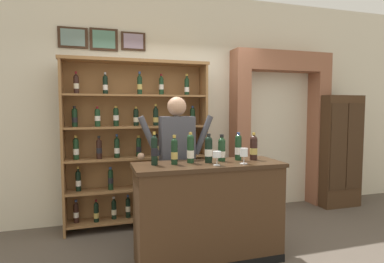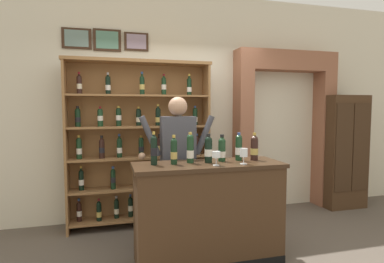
{
  "view_description": "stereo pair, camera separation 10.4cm",
  "coord_description": "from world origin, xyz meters",
  "px_view_note": "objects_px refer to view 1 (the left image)",
  "views": [
    {
      "loc": [
        -1.0,
        -2.95,
        1.57
      ],
      "look_at": [
        -0.06,
        0.13,
        1.33
      ],
      "focal_mm": 29.28,
      "sensor_mm": 36.0,
      "label": 1
    },
    {
      "loc": [
        -0.9,
        -2.98,
        1.57
      ],
      "look_at": [
        -0.06,
        0.13,
        1.33
      ],
      "focal_mm": 29.28,
      "sensor_mm": 36.0,
      "label": 2
    }
  ],
  "objects_px": {
    "wine_shelf": "(137,141)",
    "side_cabinet": "(337,151)",
    "tasting_counter": "(209,212)",
    "wine_glass_right": "(217,155)",
    "tasting_bottle_super_tuscan": "(174,151)",
    "tasting_bottle_bianco": "(222,149)",
    "tasting_bottle_grappa": "(254,147)",
    "wine_glass_center": "(244,153)",
    "tasting_bottle_chianti": "(154,150)",
    "tasting_bottle_prosecco": "(238,147)",
    "shopkeeper": "(177,153)",
    "tasting_bottle_riserva": "(209,149)",
    "tasting_bottle_brunello": "(190,149)"
  },
  "relations": [
    {
      "from": "wine_shelf",
      "to": "side_cabinet",
      "type": "bearing_deg",
      "value": -0.46
    },
    {
      "from": "wine_shelf",
      "to": "tasting_counter",
      "type": "height_order",
      "value": "wine_shelf"
    },
    {
      "from": "tasting_counter",
      "to": "wine_glass_right",
      "type": "height_order",
      "value": "wine_glass_right"
    },
    {
      "from": "tasting_counter",
      "to": "tasting_bottle_super_tuscan",
      "type": "xyz_separation_m",
      "value": [
        -0.35,
        0.03,
        0.64
      ]
    },
    {
      "from": "tasting_bottle_bianco",
      "to": "tasting_bottle_grappa",
      "type": "bearing_deg",
      "value": -3.59
    },
    {
      "from": "side_cabinet",
      "to": "tasting_bottle_bianco",
      "type": "height_order",
      "value": "side_cabinet"
    },
    {
      "from": "tasting_counter",
      "to": "wine_glass_right",
      "type": "xyz_separation_m",
      "value": [
        0.03,
        -0.15,
        0.61
      ]
    },
    {
      "from": "wine_glass_center",
      "to": "wine_glass_right",
      "type": "height_order",
      "value": "wine_glass_center"
    },
    {
      "from": "tasting_bottle_chianti",
      "to": "tasting_bottle_grappa",
      "type": "distance_m",
      "value": 1.08
    },
    {
      "from": "tasting_bottle_grappa",
      "to": "wine_glass_center",
      "type": "bearing_deg",
      "value": -137.33
    },
    {
      "from": "tasting_bottle_bianco",
      "to": "tasting_bottle_prosecco",
      "type": "bearing_deg",
      "value": 1.54
    },
    {
      "from": "side_cabinet",
      "to": "shopkeeper",
      "type": "xyz_separation_m",
      "value": [
        -2.83,
        -0.65,
        0.17
      ]
    },
    {
      "from": "side_cabinet",
      "to": "tasting_bottle_riserva",
      "type": "bearing_deg",
      "value": -156.39
    },
    {
      "from": "tasting_bottle_brunello",
      "to": "wine_glass_right",
      "type": "bearing_deg",
      "value": -45.7
    },
    {
      "from": "shopkeeper",
      "to": "tasting_bottle_brunello",
      "type": "distance_m",
      "value": 0.47
    },
    {
      "from": "tasting_bottle_grappa",
      "to": "tasting_bottle_bianco",
      "type": "bearing_deg",
      "value": 176.41
    },
    {
      "from": "tasting_bottle_bianco",
      "to": "wine_glass_right",
      "type": "bearing_deg",
      "value": -122.53
    },
    {
      "from": "wine_shelf",
      "to": "tasting_bottle_super_tuscan",
      "type": "height_order",
      "value": "wine_shelf"
    },
    {
      "from": "tasting_bottle_riserva",
      "to": "tasting_bottle_prosecco",
      "type": "xyz_separation_m",
      "value": [
        0.36,
        0.05,
        0.0
      ]
    },
    {
      "from": "tasting_bottle_brunello",
      "to": "tasting_bottle_prosecco",
      "type": "xyz_separation_m",
      "value": [
        0.54,
        0.02,
        -0.01
      ]
    },
    {
      "from": "wine_shelf",
      "to": "tasting_bottle_brunello",
      "type": "xyz_separation_m",
      "value": [
        0.4,
        -1.13,
        0.02
      ]
    },
    {
      "from": "tasting_bottle_bianco",
      "to": "wine_glass_center",
      "type": "bearing_deg",
      "value": -55.63
    },
    {
      "from": "wine_glass_center",
      "to": "wine_glass_right",
      "type": "distance_m",
      "value": 0.29
    },
    {
      "from": "tasting_bottle_riserva",
      "to": "tasting_bottle_grappa",
      "type": "height_order",
      "value": "tasting_bottle_riserva"
    },
    {
      "from": "wine_glass_right",
      "to": "shopkeeper",
      "type": "bearing_deg",
      "value": 109.35
    },
    {
      "from": "tasting_counter",
      "to": "wine_glass_center",
      "type": "height_order",
      "value": "wine_glass_center"
    },
    {
      "from": "shopkeeper",
      "to": "tasting_bottle_prosecco",
      "type": "relative_size",
      "value": 5.73
    },
    {
      "from": "shopkeeper",
      "to": "wine_glass_right",
      "type": "height_order",
      "value": "shopkeeper"
    },
    {
      "from": "side_cabinet",
      "to": "tasting_bottle_chianti",
      "type": "height_order",
      "value": "side_cabinet"
    },
    {
      "from": "tasting_bottle_riserva",
      "to": "tasting_bottle_super_tuscan",
      "type": "bearing_deg",
      "value": 179.31
    },
    {
      "from": "tasting_bottle_chianti",
      "to": "tasting_bottle_bianco",
      "type": "height_order",
      "value": "tasting_bottle_chianti"
    },
    {
      "from": "shopkeeper",
      "to": "tasting_bottle_grappa",
      "type": "bearing_deg",
      "value": -32.37
    },
    {
      "from": "wine_shelf",
      "to": "shopkeeper",
      "type": "xyz_separation_m",
      "value": [
        0.37,
        -0.68,
        -0.09
      ]
    },
    {
      "from": "tasting_bottle_grappa",
      "to": "wine_glass_right",
      "type": "xyz_separation_m",
      "value": [
        -0.5,
        -0.2,
        -0.03
      ]
    },
    {
      "from": "tasting_counter",
      "to": "wine_glass_center",
      "type": "bearing_deg",
      "value": -24.21
    },
    {
      "from": "tasting_bottle_grappa",
      "to": "wine_glass_center",
      "type": "height_order",
      "value": "tasting_bottle_grappa"
    },
    {
      "from": "tasting_bottle_grappa",
      "to": "wine_glass_right",
      "type": "relative_size",
      "value": 2.12
    },
    {
      "from": "tasting_bottle_chianti",
      "to": "tasting_bottle_prosecco",
      "type": "height_order",
      "value": "tasting_bottle_chianti"
    },
    {
      "from": "tasting_bottle_brunello",
      "to": "tasting_bottle_grappa",
      "type": "relative_size",
      "value": 1.06
    },
    {
      "from": "shopkeeper",
      "to": "tasting_bottle_super_tuscan",
      "type": "height_order",
      "value": "shopkeeper"
    },
    {
      "from": "side_cabinet",
      "to": "tasting_bottle_super_tuscan",
      "type": "xyz_separation_m",
      "value": [
        -2.97,
        -1.14,
        0.26
      ]
    },
    {
      "from": "tasting_bottle_super_tuscan",
      "to": "wine_glass_center",
      "type": "bearing_deg",
      "value": -14.41
    },
    {
      "from": "tasting_bottle_bianco",
      "to": "wine_glass_center",
      "type": "xyz_separation_m",
      "value": [
        0.15,
        -0.22,
        -0.02
      ]
    },
    {
      "from": "side_cabinet",
      "to": "tasting_bottle_riserva",
      "type": "height_order",
      "value": "side_cabinet"
    },
    {
      "from": "tasting_bottle_chianti",
      "to": "tasting_bottle_riserva",
      "type": "distance_m",
      "value": 0.55
    },
    {
      "from": "wine_glass_right",
      "to": "tasting_bottle_riserva",
      "type": "bearing_deg",
      "value": 98.18
    },
    {
      "from": "tasting_bottle_bianco",
      "to": "wine_glass_right",
      "type": "xyz_separation_m",
      "value": [
        -0.14,
        -0.22,
        -0.03
      ]
    },
    {
      "from": "tasting_bottle_riserva",
      "to": "tasting_bottle_bianco",
      "type": "bearing_deg",
      "value": 16.84
    },
    {
      "from": "wine_shelf",
      "to": "shopkeeper",
      "type": "bearing_deg",
      "value": -61.29
    },
    {
      "from": "tasting_bottle_grappa",
      "to": "tasting_bottle_chianti",
      "type": "bearing_deg",
      "value": -179.82
    }
  ]
}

